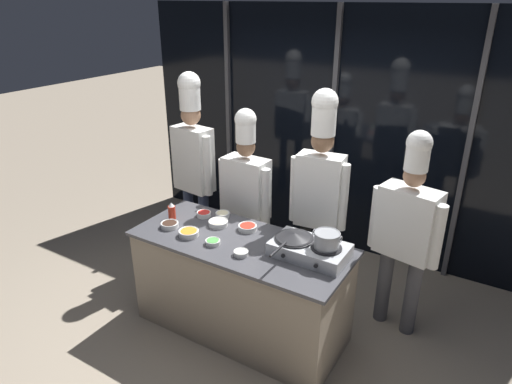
{
  "coord_description": "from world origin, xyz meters",
  "views": [
    {
      "loc": [
        1.83,
        -2.74,
        2.77
      ],
      "look_at": [
        0.0,
        0.25,
        1.25
      ],
      "focal_mm": 32.0,
      "sensor_mm": 36.0,
      "label": 1
    }
  ],
  "objects_px": {
    "prep_bowl_carrots": "(189,233)",
    "prep_bowl_bean_sprouts": "(241,253)",
    "chef_head": "(193,155)",
    "chef_pastry": "(407,225)",
    "prep_bowl_scallions": "(213,242)",
    "prep_bowl_soy_glaze": "(170,225)",
    "prep_bowl_chicken": "(218,223)",
    "portable_stove": "(310,250)",
    "chef_sous": "(246,189)",
    "prep_bowl_bell_pepper": "(204,214)",
    "squeeze_bottle_chili": "(172,211)",
    "frying_pan": "(294,236)",
    "prep_bowl_chili_flakes": "(247,227)",
    "chef_line": "(320,185)",
    "prep_bowl_noodles": "(223,214)",
    "stock_pot": "(327,240)"
  },
  "relations": [
    {
      "from": "chef_pastry",
      "to": "prep_bowl_bean_sprouts",
      "type": "bearing_deg",
      "value": 53.72
    },
    {
      "from": "prep_bowl_noodles",
      "to": "chef_line",
      "type": "distance_m",
      "value": 0.92
    },
    {
      "from": "frying_pan",
      "to": "prep_bowl_scallions",
      "type": "height_order",
      "value": "frying_pan"
    },
    {
      "from": "chef_sous",
      "to": "portable_stove",
      "type": "bearing_deg",
      "value": 151.24
    },
    {
      "from": "prep_bowl_scallions",
      "to": "prep_bowl_bean_sprouts",
      "type": "xyz_separation_m",
      "value": [
        0.29,
        -0.02,
        -0.0
      ]
    },
    {
      "from": "prep_bowl_chili_flakes",
      "to": "prep_bowl_carrots",
      "type": "relative_size",
      "value": 0.96
    },
    {
      "from": "portable_stove",
      "to": "prep_bowl_bell_pepper",
      "type": "relative_size",
      "value": 4.38
    },
    {
      "from": "chef_head",
      "to": "chef_pastry",
      "type": "height_order",
      "value": "chef_head"
    },
    {
      "from": "prep_bowl_soy_glaze",
      "to": "chef_line",
      "type": "distance_m",
      "value": 1.37
    },
    {
      "from": "prep_bowl_soy_glaze",
      "to": "prep_bowl_carrots",
      "type": "relative_size",
      "value": 0.91
    },
    {
      "from": "prep_bowl_noodles",
      "to": "chef_sous",
      "type": "height_order",
      "value": "chef_sous"
    },
    {
      "from": "prep_bowl_carrots",
      "to": "prep_bowl_bean_sprouts",
      "type": "distance_m",
      "value": 0.55
    },
    {
      "from": "squeeze_bottle_chili",
      "to": "chef_sous",
      "type": "xyz_separation_m",
      "value": [
        0.39,
        0.64,
        0.07
      ]
    },
    {
      "from": "stock_pot",
      "to": "chef_sous",
      "type": "relative_size",
      "value": 0.12
    },
    {
      "from": "prep_bowl_carrots",
      "to": "chef_pastry",
      "type": "bearing_deg",
      "value": 30.19
    },
    {
      "from": "prep_bowl_bell_pepper",
      "to": "chef_pastry",
      "type": "xyz_separation_m",
      "value": [
        1.69,
        0.55,
        0.09
      ]
    },
    {
      "from": "prep_bowl_chicken",
      "to": "prep_bowl_bean_sprouts",
      "type": "xyz_separation_m",
      "value": [
        0.45,
        -0.32,
        -0.0
      ]
    },
    {
      "from": "portable_stove",
      "to": "chef_sous",
      "type": "height_order",
      "value": "chef_sous"
    },
    {
      "from": "prep_bowl_chili_flakes",
      "to": "chef_pastry",
      "type": "xyz_separation_m",
      "value": [
        1.2,
        0.57,
        0.09
      ]
    },
    {
      "from": "portable_stove",
      "to": "frying_pan",
      "type": "xyz_separation_m",
      "value": [
        -0.14,
        -0.0,
        0.08
      ]
    },
    {
      "from": "prep_bowl_noodles",
      "to": "prep_bowl_bean_sprouts",
      "type": "height_order",
      "value": "prep_bowl_noodles"
    },
    {
      "from": "prep_bowl_bell_pepper",
      "to": "chef_head",
      "type": "distance_m",
      "value": 0.83
    },
    {
      "from": "prep_bowl_bean_sprouts",
      "to": "chef_head",
      "type": "height_order",
      "value": "chef_head"
    },
    {
      "from": "stock_pot",
      "to": "prep_bowl_soy_glaze",
      "type": "bearing_deg",
      "value": -171.68
    },
    {
      "from": "portable_stove",
      "to": "prep_bowl_chili_flakes",
      "type": "relative_size",
      "value": 3.57
    },
    {
      "from": "portable_stove",
      "to": "squeeze_bottle_chili",
      "type": "distance_m",
      "value": 1.34
    },
    {
      "from": "prep_bowl_soy_glaze",
      "to": "chef_sous",
      "type": "relative_size",
      "value": 0.09
    },
    {
      "from": "prep_bowl_scallions",
      "to": "frying_pan",
      "type": "bearing_deg",
      "value": 21.24
    },
    {
      "from": "squeeze_bottle_chili",
      "to": "prep_bowl_chili_flakes",
      "type": "xyz_separation_m",
      "value": [
        0.7,
        0.18,
        -0.05
      ]
    },
    {
      "from": "frying_pan",
      "to": "stock_pot",
      "type": "bearing_deg",
      "value": 1.07
    },
    {
      "from": "portable_stove",
      "to": "prep_bowl_bean_sprouts",
      "type": "distance_m",
      "value": 0.53
    },
    {
      "from": "prep_bowl_chili_flakes",
      "to": "chef_pastry",
      "type": "relative_size",
      "value": 0.09
    },
    {
      "from": "prep_bowl_soy_glaze",
      "to": "prep_bowl_noodles",
      "type": "relative_size",
      "value": 1.19
    },
    {
      "from": "portable_stove",
      "to": "chef_line",
      "type": "xyz_separation_m",
      "value": [
        -0.22,
        0.65,
        0.26
      ]
    },
    {
      "from": "prep_bowl_noodles",
      "to": "prep_bowl_bean_sprouts",
      "type": "distance_m",
      "value": 0.7
    },
    {
      "from": "chef_head",
      "to": "chef_pastry",
      "type": "relative_size",
      "value": 1.14
    },
    {
      "from": "prep_bowl_chicken",
      "to": "prep_bowl_bean_sprouts",
      "type": "relative_size",
      "value": 1.48
    },
    {
      "from": "prep_bowl_chicken",
      "to": "chef_head",
      "type": "distance_m",
      "value": 1.04
    },
    {
      "from": "stock_pot",
      "to": "prep_bowl_carrots",
      "type": "relative_size",
      "value": 1.3
    },
    {
      "from": "prep_bowl_scallions",
      "to": "prep_bowl_chicken",
      "type": "bearing_deg",
      "value": 118.25
    },
    {
      "from": "prep_bowl_noodles",
      "to": "chef_sous",
      "type": "relative_size",
      "value": 0.07
    },
    {
      "from": "prep_bowl_bean_sprouts",
      "to": "chef_head",
      "type": "bearing_deg",
      "value": 142.1
    },
    {
      "from": "prep_bowl_bell_pepper",
      "to": "prep_bowl_soy_glaze",
      "type": "bearing_deg",
      "value": -110.29
    },
    {
      "from": "squeeze_bottle_chili",
      "to": "prep_bowl_bean_sprouts",
      "type": "distance_m",
      "value": 0.91
    },
    {
      "from": "portable_stove",
      "to": "squeeze_bottle_chili",
      "type": "bearing_deg",
      "value": -177.3
    },
    {
      "from": "portable_stove",
      "to": "prep_bowl_scallions",
      "type": "distance_m",
      "value": 0.79
    },
    {
      "from": "prep_bowl_noodles",
      "to": "chef_line",
      "type": "bearing_deg",
      "value": 30.49
    },
    {
      "from": "prep_bowl_carrots",
      "to": "chef_line",
      "type": "xyz_separation_m",
      "value": [
        0.79,
        0.89,
        0.29
      ]
    },
    {
      "from": "prep_bowl_scallions",
      "to": "chef_head",
      "type": "relative_size",
      "value": 0.06
    },
    {
      "from": "prep_bowl_chicken",
      "to": "stock_pot",
      "type": "bearing_deg",
      "value": -2.58
    }
  ]
}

